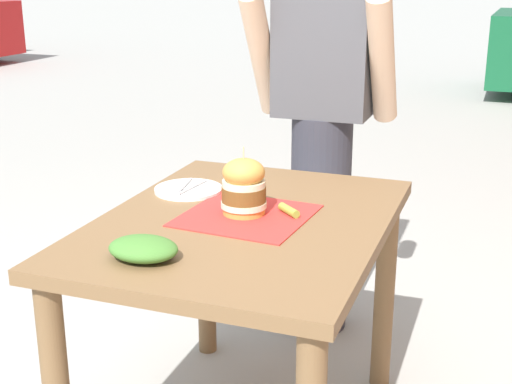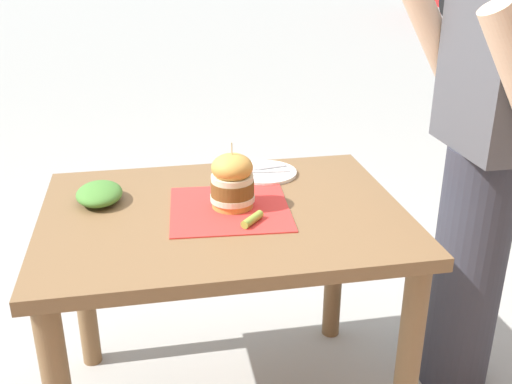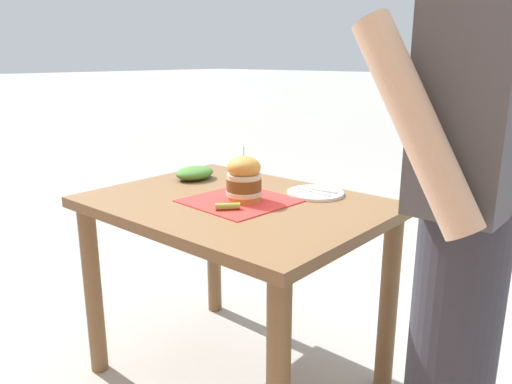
{
  "view_description": "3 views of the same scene",
  "coord_description": "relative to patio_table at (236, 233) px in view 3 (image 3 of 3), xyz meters",
  "views": [
    {
      "loc": [
        0.7,
        -1.81,
        1.45
      ],
      "look_at": [
        0.0,
        0.1,
        0.81
      ],
      "focal_mm": 50.0,
      "sensor_mm": 36.0,
      "label": 1
    },
    {
      "loc": [
        1.61,
        -0.21,
        1.51
      ],
      "look_at": [
        0.0,
        0.1,
        0.81
      ],
      "focal_mm": 42.0,
      "sensor_mm": 36.0,
      "label": 2
    },
    {
      "loc": [
        1.31,
        1.23,
        1.27
      ],
      "look_at": [
        0.0,
        0.1,
        0.81
      ],
      "focal_mm": 35.0,
      "sensor_mm": 36.0,
      "label": 3
    }
  ],
  "objects": [
    {
      "name": "patio_table",
      "position": [
        0.0,
        0.0,
        0.0
      ],
      "size": [
        0.8,
        1.08,
        0.76
      ],
      "color": "brown",
      "rests_on": "ground"
    },
    {
      "name": "diner_across_table",
      "position": [
        0.01,
        0.83,
        0.26
      ],
      "size": [
        0.55,
        0.35,
        1.69
      ],
      "color": "#33333D",
      "rests_on": "ground"
    },
    {
      "name": "ground_plane",
      "position": [
        0.0,
        0.0,
        -0.63
      ],
      "size": [
        80.0,
        80.0,
        0.0
      ],
      "primitive_type": "plane",
      "color": "#ADAAA3"
    },
    {
      "name": "sandwich",
      "position": [
        -0.01,
        0.03,
        0.22
      ],
      "size": [
        0.13,
        0.13,
        0.2
      ],
      "color": "gold",
      "rests_on": "serving_paper"
    },
    {
      "name": "serving_paper",
      "position": [
        -0.0,
        0.02,
        0.13
      ],
      "size": [
        0.38,
        0.38,
        0.0
      ],
      "primitive_type": "cube",
      "rotation": [
        0.0,
        0.0,
        -0.07
      ],
      "color": "red",
      "rests_on": "patio_table"
    },
    {
      "name": "side_salad",
      "position": [
        -0.13,
        -0.36,
        0.16
      ],
      "size": [
        0.18,
        0.14,
        0.06
      ],
      "primitive_type": "ellipsoid",
      "color": "#477F33",
      "rests_on": "patio_table"
    },
    {
      "name": "pickle_spear",
      "position": [
        0.11,
        0.07,
        0.15
      ],
      "size": [
        0.08,
        0.08,
        0.02
      ],
      "primitive_type": "cylinder",
      "rotation": [
        0.0,
        1.57,
        2.41
      ],
      "color": "#8EA83D",
      "rests_on": "serving_paper"
    },
    {
      "name": "side_plate_with_forks",
      "position": [
        -0.26,
        0.18,
        0.14
      ],
      "size": [
        0.22,
        0.22,
        0.02
      ],
      "color": "white",
      "rests_on": "patio_table"
    }
  ]
}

